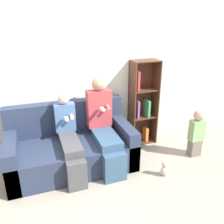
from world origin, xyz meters
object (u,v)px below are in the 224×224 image
(teddy_bear, at_px, (165,169))
(toddler_standing, at_px, (197,132))
(couch, at_px, (71,148))
(child_seated, at_px, (69,138))
(bookshelf, at_px, (142,104))
(adult_seated, at_px, (104,124))

(teddy_bear, bearing_deg, toddler_standing, 23.11)
(couch, relative_size, child_seated, 1.63)
(bookshelf, bearing_deg, adult_seated, -152.91)
(child_seated, bearing_deg, adult_seated, 5.77)
(bookshelf, height_order, teddy_bear, bookshelf)
(child_seated, xyz_separation_m, toddler_standing, (1.95, -0.25, -0.13))
(couch, bearing_deg, child_seated, -104.20)
(bookshelf, bearing_deg, couch, -165.56)
(teddy_bear, bearing_deg, couch, 149.22)
(child_seated, xyz_separation_m, teddy_bear, (1.21, -0.56, -0.42))
(adult_seated, xyz_separation_m, bookshelf, (0.83, 0.42, 0.08))
(bookshelf, relative_size, teddy_bear, 5.97)
(child_seated, height_order, teddy_bear, child_seated)
(toddler_standing, bearing_deg, bookshelf, 129.89)
(couch, distance_m, bookshelf, 1.42)
(adult_seated, xyz_separation_m, teddy_bear, (0.69, -0.62, -0.53))
(couch, height_order, teddy_bear, couch)
(adult_seated, distance_m, child_seated, 0.53)
(couch, height_order, bookshelf, bookshelf)
(toddler_standing, relative_size, teddy_bear, 3.20)
(couch, relative_size, toddler_standing, 2.28)
(bookshelf, bearing_deg, teddy_bear, -97.32)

